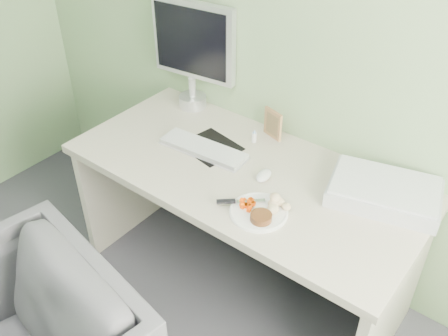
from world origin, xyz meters
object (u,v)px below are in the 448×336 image
Objects in this scene: desk at (243,201)px; scanner at (384,192)px; plate at (259,212)px; monitor at (193,50)px.

scanner reaches higher than desk.
plate is 0.42× the size of monitor.
monitor reaches higher than scanner.
plate is at bearing -40.53° from monitor.
desk is 0.35m from plate.
desk is at bearing -36.59° from monitor.
monitor is (-0.77, 0.51, 0.31)m from plate.
plate is at bearing -42.27° from desk.
desk is 0.80m from monitor.
monitor reaches higher than plate.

